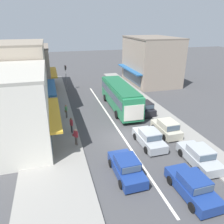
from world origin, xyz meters
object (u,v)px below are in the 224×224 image
(parked_hatchback_kerb_second, at_px, (167,128))
(pedestrian_browsing_midblock, at_px, (66,110))
(sedan_queue_far_back, at_px, (126,167))
(pedestrian_with_handbag_near, at_px, (76,136))
(parked_sedan_kerb_front, at_px, (199,156))
(sedan_adjacent_lane_trail, at_px, (192,186))
(pedestrian_far_walker, at_px, (71,124))
(parked_hatchback_kerb_third, at_px, (144,108))
(sedan_behind_bus_near, at_px, (149,138))
(parked_hatchback_kerb_rear, at_px, (128,94))
(city_bus, at_px, (120,95))
(traffic_light_downstreet, at_px, (66,74))

(parked_hatchback_kerb_second, xyz_separation_m, pedestrian_browsing_midblock, (-9.42, 6.61, 0.36))
(sedan_queue_far_back, distance_m, pedestrian_with_handbag_near, 5.98)
(parked_sedan_kerb_front, bearing_deg, sedan_adjacent_lane_trail, -132.41)
(sedan_adjacent_lane_trail, relative_size, pedestrian_far_walker, 2.60)
(parked_sedan_kerb_front, height_order, pedestrian_far_walker, pedestrian_far_walker)
(sedan_queue_far_back, distance_m, parked_hatchback_kerb_third, 12.27)
(sedan_queue_far_back, height_order, parked_sedan_kerb_front, same)
(parked_sedan_kerb_front, relative_size, parked_hatchback_kerb_third, 1.13)
(pedestrian_browsing_midblock, bearing_deg, sedan_behind_bus_near, -49.38)
(pedestrian_browsing_midblock, distance_m, pedestrian_far_walker, 3.89)
(pedestrian_with_handbag_near, bearing_deg, sedan_queue_far_back, -58.94)
(sedan_queue_far_back, height_order, parked_hatchback_kerb_rear, parked_hatchback_kerb_rear)
(sedan_queue_far_back, height_order, pedestrian_far_walker, pedestrian_far_walker)
(pedestrian_far_walker, bearing_deg, city_bus, 38.08)
(sedan_behind_bus_near, distance_m, pedestrian_far_walker, 7.85)
(sedan_adjacent_lane_trail, bearing_deg, parked_hatchback_kerb_rear, 82.61)
(parked_hatchback_kerb_rear, distance_m, pedestrian_browsing_midblock, 10.80)
(city_bus, relative_size, sedan_adjacent_lane_trail, 2.58)
(traffic_light_downstreet, relative_size, pedestrian_browsing_midblock, 2.58)
(pedestrian_far_walker, bearing_deg, parked_sedan_kerb_front, -40.34)
(city_bus, distance_m, traffic_light_downstreet, 11.71)
(pedestrian_with_handbag_near, bearing_deg, parked_hatchback_kerb_second, -1.13)
(parked_sedan_kerb_front, bearing_deg, city_bus, 100.49)
(parked_hatchback_kerb_third, distance_m, parked_hatchback_kerb_rear, 6.03)
(pedestrian_browsing_midblock, bearing_deg, sedan_queue_far_back, -73.56)
(parked_hatchback_kerb_rear, relative_size, pedestrian_with_handbag_near, 2.29)
(pedestrian_browsing_midblock, bearing_deg, parked_hatchback_kerb_rear, 28.54)
(city_bus, height_order, pedestrian_browsing_midblock, city_bus)
(sedan_behind_bus_near, bearing_deg, parked_hatchback_kerb_third, 70.01)
(pedestrian_far_walker, bearing_deg, parked_hatchback_kerb_rear, 44.24)
(parked_hatchback_kerb_third, bearing_deg, sedan_adjacent_lane_trail, -100.50)
(sedan_adjacent_lane_trail, bearing_deg, city_bus, 89.55)
(sedan_queue_far_back, distance_m, sedan_adjacent_lane_trail, 4.66)
(sedan_queue_far_back, xyz_separation_m, parked_hatchback_kerb_third, (6.05, 10.68, 0.05))
(sedan_queue_far_back, distance_m, parked_hatchback_kerb_second, 7.78)
(parked_sedan_kerb_front, relative_size, traffic_light_downstreet, 1.01)
(sedan_behind_bus_near, bearing_deg, city_bus, 88.93)
(parked_sedan_kerb_front, bearing_deg, pedestrian_with_handbag_near, 149.75)
(sedan_behind_bus_near, bearing_deg, parked_sedan_kerb_front, -55.13)
(parked_hatchback_kerb_third, bearing_deg, city_bus, 135.79)
(city_bus, bearing_deg, pedestrian_far_walker, -141.92)
(parked_sedan_kerb_front, height_order, traffic_light_downstreet, traffic_light_downstreet)
(sedan_behind_bus_near, relative_size, pedestrian_with_handbag_near, 2.59)
(parked_hatchback_kerb_third, height_order, traffic_light_downstreet, traffic_light_downstreet)
(sedan_queue_far_back, height_order, traffic_light_downstreet, traffic_light_downstreet)
(parked_sedan_kerb_front, bearing_deg, parked_hatchback_kerb_third, 90.19)
(parked_hatchback_kerb_rear, xyz_separation_m, pedestrian_with_handbag_near, (-9.15, -11.59, 0.36))
(pedestrian_browsing_midblock, bearing_deg, parked_hatchback_kerb_second, -35.08)
(parked_hatchback_kerb_rear, height_order, pedestrian_with_handbag_near, pedestrian_with_handbag_near)
(sedan_behind_bus_near, height_order, pedestrian_browsing_midblock, pedestrian_browsing_midblock)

